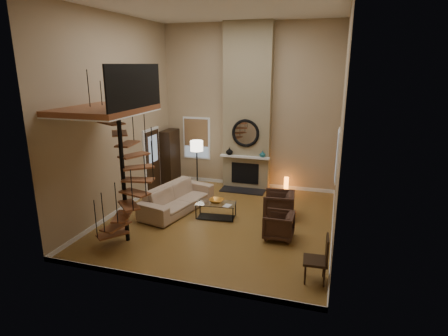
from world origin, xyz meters
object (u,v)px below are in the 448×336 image
(hutch, at_px, (170,157))
(side_chair, at_px, (320,257))
(coffee_table, at_px, (216,209))
(armchair_near, at_px, (282,205))
(sofa, at_px, (177,198))
(armchair_far, at_px, (281,226))
(floor_lamp, at_px, (197,150))
(accent_lamp, at_px, (286,185))

(hutch, distance_m, side_chair, 7.54)
(hutch, relative_size, coffee_table, 1.68)
(armchair_near, bearing_deg, sofa, -87.83)
(armchair_far, bearing_deg, floor_lamp, -131.12)
(sofa, bearing_deg, accent_lamp, -35.16)
(hutch, height_order, side_chair, hutch)
(sofa, relative_size, side_chair, 2.55)
(sofa, xyz_separation_m, accent_lamp, (2.84, 2.57, -0.15))
(hutch, distance_m, accent_lamp, 4.25)
(armchair_near, distance_m, accent_lamp, 2.20)
(armchair_far, bearing_deg, armchair_near, -171.79)
(hutch, bearing_deg, armchair_near, -25.60)
(hutch, distance_m, floor_lamp, 1.46)
(floor_lamp, xyz_separation_m, accent_lamp, (2.94, 0.68, -1.16))
(accent_lamp, bearing_deg, armchair_near, -85.57)
(floor_lamp, bearing_deg, armchair_near, -25.91)
(hutch, bearing_deg, armchair_far, -37.11)
(armchair_far, height_order, floor_lamp, floor_lamp)
(armchair_far, height_order, coffee_table, armchair_far)
(sofa, bearing_deg, coffee_table, -87.13)
(sofa, distance_m, side_chair, 4.95)
(armchair_far, height_order, accent_lamp, armchair_far)
(armchair_near, bearing_deg, coffee_table, -76.00)
(sofa, bearing_deg, armchair_far, -94.29)
(hutch, bearing_deg, floor_lamp, -24.82)
(armchair_near, height_order, accent_lamp, armchair_near)
(hutch, xyz_separation_m, accent_lamp, (4.19, 0.10, -0.70))
(sofa, height_order, coffee_table, sofa)
(armchair_near, xyz_separation_m, coffee_table, (-1.74, -0.60, -0.07))
(floor_lamp, xyz_separation_m, side_chair, (4.31, -4.50, -0.89))
(armchair_far, xyz_separation_m, side_chair, (1.00, -1.63, 0.17))
(armchair_near, relative_size, armchair_far, 1.16)
(sofa, height_order, accent_lamp, sofa)
(armchair_near, relative_size, accent_lamp, 1.56)
(armchair_far, xyz_separation_m, accent_lamp, (-0.37, 3.55, -0.10))
(sofa, distance_m, accent_lamp, 3.83)
(hutch, distance_m, coffee_table, 3.81)
(armchair_near, bearing_deg, accent_lamp, 179.36)
(armchair_near, bearing_deg, hutch, -120.67)
(sofa, bearing_deg, armchair_near, -70.08)
(sofa, relative_size, coffee_table, 2.20)
(accent_lamp, bearing_deg, floor_lamp, -166.98)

